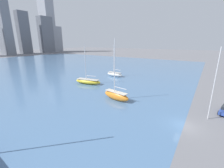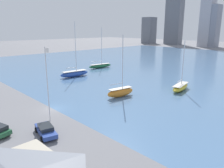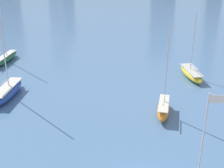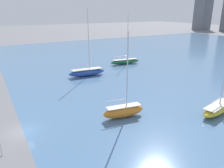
{
  "view_description": "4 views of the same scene",
  "coord_description": "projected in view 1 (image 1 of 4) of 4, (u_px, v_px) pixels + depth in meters",
  "views": [
    {
      "loc": [
        -23.82,
        -1.79,
        12.81
      ],
      "look_at": [
        -0.87,
        13.03,
        5.05
      ],
      "focal_mm": 24.0,
      "sensor_mm": 36.0,
      "label": 1
    },
    {
      "loc": [
        35.73,
        -18.83,
        14.76
      ],
      "look_at": [
        1.63,
        13.85,
        2.73
      ],
      "focal_mm": 35.0,
      "sensor_mm": 36.0,
      "label": 2
    },
    {
      "loc": [
        -2.04,
        -25.25,
        22.63
      ],
      "look_at": [
        -4.14,
        17.7,
        3.43
      ],
      "focal_mm": 50.0,
      "sensor_mm": 36.0,
      "label": 3
    },
    {
      "loc": [
        29.8,
        -2.79,
        16.24
      ],
      "look_at": [
        -7.98,
        19.23,
        1.55
      ],
      "focal_mm": 35.0,
      "sensor_mm": 36.0,
      "label": 4
    }
  ],
  "objects": [
    {
      "name": "ground_plane",
      "position": [
        184.0,
        126.0,
        23.68
      ],
      "size": [
        500.0,
        500.0,
        0.0
      ],
      "primitive_type": "plane",
      "color": "slate"
    },
    {
      "name": "flag_pole",
      "position": [
        215.0,
        82.0,
        23.96
      ],
      "size": [
        1.24,
        0.14,
        12.1
      ],
      "color": "silver",
      "rests_on": "ground_plane"
    },
    {
      "name": "sailboat_yellow",
      "position": [
        88.0,
        81.0,
        46.74
      ],
      "size": [
        4.0,
        8.85,
        12.05
      ],
      "rotation": [
        0.0,
        0.0,
        0.2
      ],
      "color": "yellow",
      "rests_on": "harbor_water"
    },
    {
      "name": "sailboat_orange",
      "position": [
        116.0,
        95.0,
        33.84
      ],
      "size": [
        2.77,
        7.01,
        13.5
      ],
      "rotation": [
        0.0,
        0.0,
        -0.16
      ],
      "color": "orange",
      "rests_on": "harbor_water"
    },
    {
      "name": "sailboat_white",
      "position": [
        115.0,
        74.0,
        56.96
      ],
      "size": [
        2.36,
        6.72,
        11.73
      ],
      "rotation": [
        0.0,
        0.0,
        -0.06
      ],
      "color": "white",
      "rests_on": "harbor_water"
    }
  ]
}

